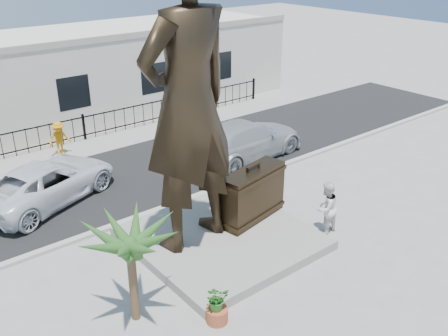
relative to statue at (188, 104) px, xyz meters
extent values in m
plane|color=#9E9991|center=(1.38, -1.90, -4.70)|extent=(100.00, 100.00, 0.00)
cube|color=black|center=(1.38, 6.10, -4.69)|extent=(40.00, 7.00, 0.01)
cube|color=#A5A399|center=(1.38, 2.60, -4.64)|extent=(40.00, 0.25, 0.12)
cube|color=#9E9991|center=(1.38, 10.10, -4.69)|extent=(40.00, 2.50, 0.02)
cube|color=gray|center=(0.88, -0.40, -4.55)|extent=(5.20, 5.20, 0.30)
cube|color=black|center=(1.38, 10.90, -4.10)|extent=(22.00, 0.10, 1.20)
cube|color=silver|center=(1.38, 15.10, -2.50)|extent=(28.00, 7.00, 4.40)
imported|color=black|center=(0.00, 0.00, 0.00)|extent=(3.45, 2.50, 8.80)
cube|color=black|center=(2.33, -0.22, -3.51)|extent=(2.62, 1.25, 1.77)
imported|color=white|center=(3.90, -2.05, -3.79)|extent=(0.92, 0.74, 1.83)
imported|color=white|center=(-2.37, 5.85, -3.93)|extent=(6.03, 4.39, 1.52)
imported|color=#A9ACAE|center=(5.94, 4.34, -3.83)|extent=(6.10, 2.85, 1.72)
imported|color=orange|center=(-0.28, 9.81, -3.90)|extent=(1.02, 0.60, 1.55)
cylinder|color=#A74B2C|center=(-1.50, -3.20, -4.50)|extent=(0.56, 0.56, 0.40)
imported|color=#2C6E23|center=(-1.50, -3.20, -3.98)|extent=(0.69, 0.63, 0.65)
camera|label=1|loc=(-7.60, -11.05, 4.10)|focal=40.00mm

